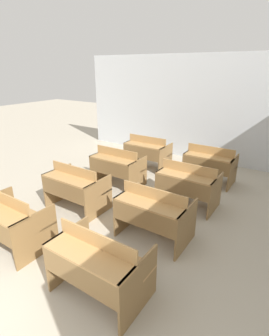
% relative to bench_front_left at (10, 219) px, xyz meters
% --- Properties ---
extents(wall_back, '(7.08, 0.06, 2.86)m').
position_rel_bench_front_left_xyz_m(wall_back, '(0.59, 5.34, 0.98)').
color(wall_back, silver).
rests_on(wall_back, ground_plane).
extents(bench_front_left, '(1.07, 0.72, 0.86)m').
position_rel_bench_front_left_xyz_m(bench_front_left, '(0.00, 0.00, 0.00)').
color(bench_front_left, olive).
rests_on(bench_front_left, ground_plane).
extents(bench_front_right, '(1.07, 0.72, 0.86)m').
position_rel_bench_front_left_xyz_m(bench_front_right, '(1.68, 0.01, 0.00)').
color(bench_front_right, olive).
rests_on(bench_front_right, ground_plane).
extents(bench_second_left, '(1.07, 0.72, 0.86)m').
position_rel_bench_front_left_xyz_m(bench_second_left, '(-0.01, 1.32, 0.00)').
color(bench_second_left, olive).
rests_on(bench_second_left, ground_plane).
extents(bench_second_right, '(1.07, 0.72, 0.86)m').
position_rel_bench_front_left_xyz_m(bench_second_right, '(1.65, 1.32, 0.00)').
color(bench_second_right, olive).
rests_on(bench_second_right, ground_plane).
extents(bench_third_left, '(1.07, 0.72, 0.86)m').
position_rel_bench_front_left_xyz_m(bench_third_left, '(-0.01, 2.60, 0.00)').
color(bench_third_left, olive).
rests_on(bench_third_left, ground_plane).
extents(bench_third_right, '(1.07, 0.72, 0.86)m').
position_rel_bench_front_left_xyz_m(bench_third_right, '(1.67, 2.58, 0.00)').
color(bench_third_right, olive).
rests_on(bench_third_right, ground_plane).
extents(bench_back_left, '(1.07, 0.72, 0.86)m').
position_rel_bench_front_left_xyz_m(bench_back_left, '(-0.00, 3.88, 0.00)').
color(bench_back_left, olive).
rests_on(bench_back_left, ground_plane).
extents(bench_back_right, '(1.07, 0.72, 0.86)m').
position_rel_bench_front_left_xyz_m(bench_back_right, '(1.65, 3.89, 0.00)').
color(bench_back_right, olive).
rests_on(bench_back_right, ground_plane).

